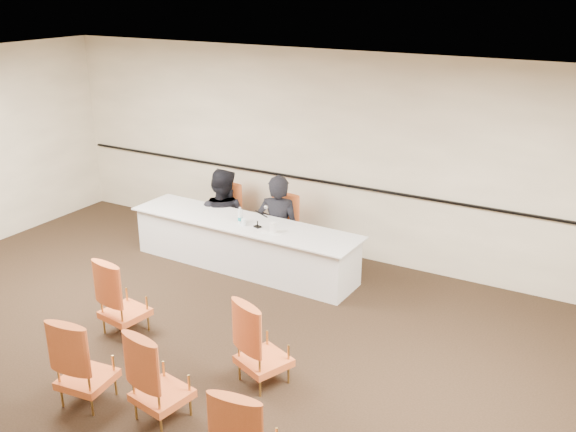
% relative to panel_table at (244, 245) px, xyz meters
% --- Properties ---
extents(floor, '(10.00, 10.00, 0.00)m').
position_rel_panel_table_xyz_m(floor, '(1.06, -2.86, -0.35)').
color(floor, black).
rests_on(floor, ground).
extents(ceiling, '(10.00, 10.00, 0.00)m').
position_rel_panel_table_xyz_m(ceiling, '(1.06, -2.86, 2.65)').
color(ceiling, silver).
rests_on(ceiling, ground).
extents(wall_back, '(10.00, 0.04, 3.00)m').
position_rel_panel_table_xyz_m(wall_back, '(1.06, 1.14, 1.15)').
color(wall_back, '#C0B397').
rests_on(wall_back, ground).
extents(wall_rail, '(9.80, 0.04, 0.03)m').
position_rel_panel_table_xyz_m(wall_rail, '(1.06, 1.10, 0.75)').
color(wall_rail, black).
rests_on(wall_rail, wall_back).
extents(panel_table, '(3.51, 0.91, 0.70)m').
position_rel_panel_table_xyz_m(panel_table, '(0.00, 0.00, 0.00)').
color(panel_table, silver).
rests_on(panel_table, ground).
extents(panelist_main, '(0.72, 0.57, 1.75)m').
position_rel_panel_table_xyz_m(panelist_main, '(0.27, 0.52, 0.06)').
color(panelist_main, black).
rests_on(panelist_main, ground).
extents(panelist_main_chair, '(0.51, 0.51, 0.95)m').
position_rel_panel_table_xyz_m(panelist_main_chair, '(0.27, 0.52, 0.13)').
color(panelist_main_chair, '#C95824').
rests_on(panelist_main_chair, ground).
extents(panelist_second, '(0.94, 0.78, 1.75)m').
position_rel_panel_table_xyz_m(panelist_second, '(-0.76, 0.55, 0.00)').
color(panelist_second, black).
rests_on(panelist_second, ground).
extents(panelist_second_chair, '(0.51, 0.51, 0.95)m').
position_rel_panel_table_xyz_m(panelist_second_chair, '(-0.76, 0.55, 0.13)').
color(panelist_second_chair, '#C95824').
rests_on(panelist_second_chair, ground).
extents(papers, '(0.31, 0.24, 0.00)m').
position_rel_panel_table_xyz_m(papers, '(0.57, -0.11, 0.35)').
color(papers, white).
rests_on(papers, panel_table).
extents(microphone, '(0.16, 0.23, 0.29)m').
position_rel_panel_table_xyz_m(microphone, '(0.29, -0.08, 0.49)').
color(microphone, black).
rests_on(microphone, panel_table).
extents(water_bottle, '(0.07, 0.07, 0.24)m').
position_rel_panel_table_xyz_m(water_bottle, '(0.00, -0.07, 0.47)').
color(water_bottle, teal).
rests_on(water_bottle, panel_table).
extents(drinking_glass, '(0.07, 0.07, 0.10)m').
position_rel_panel_table_xyz_m(drinking_glass, '(0.09, -0.12, 0.40)').
color(drinking_glass, white).
rests_on(drinking_glass, panel_table).
extents(coffee_cup, '(0.11, 0.11, 0.15)m').
position_rel_panel_table_xyz_m(coffee_cup, '(0.58, -0.14, 0.42)').
color(coffee_cup, white).
rests_on(coffee_cup, panel_table).
extents(aud_chair_front_left, '(0.56, 0.56, 0.95)m').
position_rel_panel_table_xyz_m(aud_chair_front_left, '(-0.20, -2.20, 0.13)').
color(aud_chair_front_left, '#C95824').
rests_on(aud_chair_front_left, ground).
extents(aud_chair_front_right, '(0.65, 0.65, 0.95)m').
position_rel_panel_table_xyz_m(aud_chair_front_right, '(1.72, -2.25, 0.13)').
color(aud_chair_front_right, '#C95824').
rests_on(aud_chair_front_right, ground).
extents(aud_chair_back_left, '(0.56, 0.56, 0.95)m').
position_rel_panel_table_xyz_m(aud_chair_back_left, '(0.40, -3.36, 0.13)').
color(aud_chair_back_left, '#C95824').
rests_on(aud_chair_back_left, ground).
extents(aud_chair_back_mid, '(0.57, 0.57, 0.95)m').
position_rel_panel_table_xyz_m(aud_chair_back_mid, '(1.20, -3.21, 0.13)').
color(aud_chair_back_mid, '#C95824').
rests_on(aud_chair_back_mid, ground).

